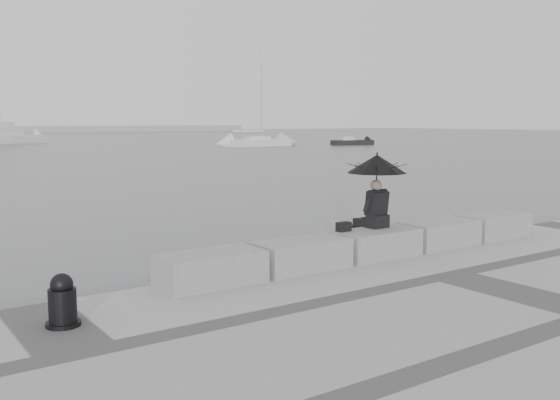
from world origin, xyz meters
TOP-DOWN VIEW (x-y plane):
  - ground at (0.00, 0.00)m, footprint 360.00×360.00m
  - stone_block_far_left at (-3.40, -0.45)m, footprint 1.60×0.80m
  - stone_block_left at (-1.70, -0.45)m, footprint 1.60×0.80m
  - stone_block_centre at (0.00, -0.45)m, footprint 1.60×0.80m
  - stone_block_right at (1.70, -0.45)m, footprint 1.60×0.80m
  - stone_block_far_right at (3.40, -0.45)m, footprint 1.60×0.80m
  - seated_person at (0.19, -0.24)m, footprint 1.11×1.11m
  - bag at (-0.58, -0.22)m, footprint 0.26×0.15m
  - mooring_bollard at (-5.78, -1.12)m, footprint 0.42×0.42m
  - sailboat_right at (32.00, 53.17)m, footprint 8.00×3.08m
  - motor_cruiser at (9.99, 79.17)m, footprint 10.28×6.81m
  - small_motorboat at (43.78, 49.77)m, footprint 5.53×2.65m

SIDE VIEW (x-z plane):
  - ground at x=0.00m, z-range 0.00..0.00m
  - small_motorboat at x=43.78m, z-range -0.23..0.87m
  - sailboat_right at x=32.00m, z-range -5.93..6.97m
  - stone_block_far_left at x=-3.40m, z-range 0.50..1.00m
  - stone_block_left at x=-1.70m, z-range 0.50..1.00m
  - stone_block_centre at x=0.00m, z-range 0.50..1.00m
  - stone_block_right at x=1.70m, z-range 0.50..1.00m
  - stone_block_far_right at x=3.40m, z-range 0.50..1.00m
  - mooring_bollard at x=-5.78m, z-range 0.45..1.10m
  - motor_cruiser at x=9.99m, z-range -1.36..3.14m
  - bag at x=-0.58m, z-range 1.00..1.17m
  - seated_person at x=0.19m, z-range 1.30..2.69m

